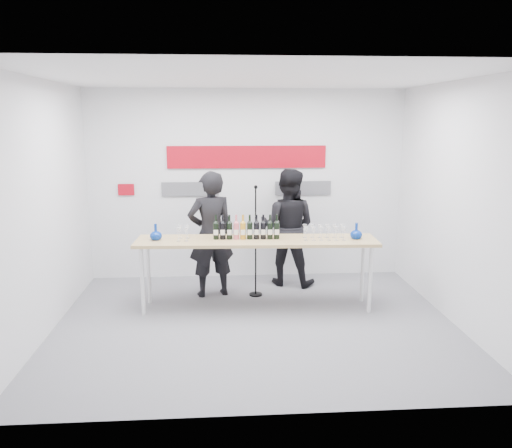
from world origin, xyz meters
name	(u,v)px	position (x,y,z in m)	size (l,w,h in m)	color
ground	(255,323)	(0.00, 0.00, 0.00)	(5.00, 5.00, 0.00)	slate
back_wall	(247,185)	(0.00, 2.00, 1.50)	(5.00, 0.04, 3.00)	silver
signage	(243,166)	(-0.06, 1.97, 1.81)	(3.38, 0.02, 0.79)	#A70715
tasting_table	(257,245)	(0.05, 0.54, 0.89)	(3.23, 0.78, 0.96)	tan
wine_bottles	(246,227)	(-0.08, 0.57, 1.13)	(0.89, 0.11, 0.33)	black
decanter_left	(156,232)	(-1.28, 0.61, 1.07)	(0.16, 0.16, 0.21)	navy
decanter_right	(356,231)	(1.39, 0.49, 1.07)	(0.16, 0.16, 0.21)	navy
glasses_left	(183,233)	(-0.92, 0.58, 1.05)	(0.17, 0.23, 0.18)	silver
glasses_right	(324,232)	(0.95, 0.50, 1.05)	(0.57, 0.25, 0.18)	silver
presenter_left	(211,234)	(-0.57, 1.09, 0.91)	(0.67, 0.44, 1.82)	black
presenter_right	(288,227)	(0.60, 1.54, 0.90)	(0.88, 0.68, 1.80)	black
mic_stand	(256,263)	(0.07, 1.03, 0.50)	(0.19, 0.19, 1.63)	black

